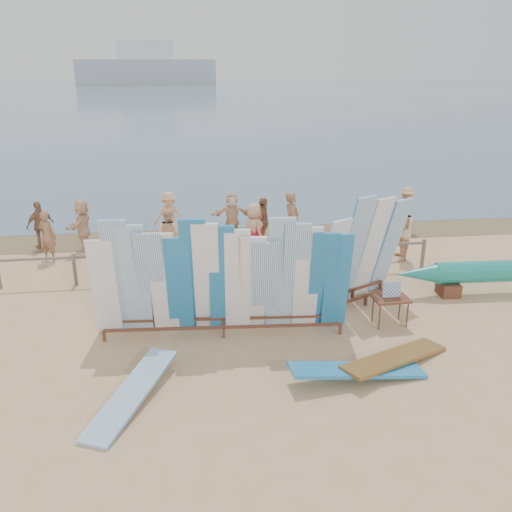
{
  "coord_description": "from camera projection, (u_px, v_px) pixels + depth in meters",
  "views": [
    {
      "loc": [
        -0.89,
        -11.37,
        5.68
      ],
      "look_at": [
        0.82,
        1.61,
        1.11
      ],
      "focal_mm": 38.0,
      "sensor_mm": 36.0,
      "label": 1
    }
  ],
  "objects": [
    {
      "name": "distant_ship",
      "position": [
        147.0,
        68.0,
        177.86
      ],
      "size": [
        45.0,
        8.0,
        14.0
      ],
      "color": "#999EA3",
      "rests_on": "ocean"
    },
    {
      "name": "beachgoer_7",
      "position": [
        292.0,
        221.0,
        17.65
      ],
      "size": [
        0.72,
        0.77,
        1.89
      ],
      "primitive_type": "imported",
      "rotation": [
        0.0,
        0.0,
        0.91
      ],
      "color": "#8C6042",
      "rests_on": "ground"
    },
    {
      "name": "stroller",
      "position": [
        295.0,
        249.0,
        16.61
      ],
      "size": [
        0.57,
        0.79,
        1.03
      ],
      "rotation": [
        0.0,
        0.0,
        0.08
      ],
      "color": "red",
      "rests_on": "ground"
    },
    {
      "name": "side_surfboard_rack",
      "position": [
        362.0,
        254.0,
        13.43
      ],
      "size": [
        2.58,
        1.81,
        2.87
      ],
      "rotation": [
        0.0,
        0.0,
        0.48
      ],
      "color": "brown",
      "rests_on": "ground"
    },
    {
      "name": "beachgoer_3",
      "position": [
        170.0,
        216.0,
        18.52
      ],
      "size": [
        1.15,
        0.59,
        1.71
      ],
      "primitive_type": "imported",
      "rotation": [
        0.0,
        0.0,
        6.16
      ],
      "color": "tan",
      "rests_on": "ground"
    },
    {
      "name": "beachgoer_11",
      "position": [
        82.0,
        225.0,
        17.59
      ],
      "size": [
        0.83,
        1.63,
        1.68
      ],
      "primitive_type": "imported",
      "rotation": [
        0.0,
        0.0,
        4.5
      ],
      "color": "beige",
      "rests_on": "ground"
    },
    {
      "name": "flat_board_e",
      "position": [
        133.0,
        401.0,
        9.75
      ],
      "size": [
        1.61,
        2.69,
        0.33
      ],
      "primitive_type": "cube",
      "rotation": [
        0.1,
        0.0,
        -0.42
      ],
      "color": "white",
      "rests_on": "ground"
    },
    {
      "name": "ground",
      "position": [
        230.0,
        325.0,
        12.63
      ],
      "size": [
        160.0,
        160.0,
        0.0
      ],
      "primitive_type": "plane",
      "color": "tan",
      "rests_on": "ground"
    },
    {
      "name": "beachgoer_2",
      "position": [
        168.0,
        233.0,
        16.87
      ],
      "size": [
        0.84,
        0.73,
        1.57
      ],
      "primitive_type": "imported",
      "rotation": [
        0.0,
        0.0,
        2.54
      ],
      "color": "beige",
      "rests_on": "ground"
    },
    {
      "name": "beachgoer_1",
      "position": [
        48.0,
        236.0,
        16.62
      ],
      "size": [
        0.65,
        0.53,
        1.58
      ],
      "primitive_type": "imported",
      "rotation": [
        0.0,
        0.0,
        2.71
      ],
      "color": "#8C6042",
      "rests_on": "ground"
    },
    {
      "name": "main_surfboard_rack",
      "position": [
        222.0,
        282.0,
        11.83
      ],
      "size": [
        5.65,
        1.1,
        2.79
      ],
      "rotation": [
        0.0,
        0.0,
        -0.07
      ],
      "color": "brown",
      "rests_on": "ground"
    },
    {
      "name": "beachgoer_4",
      "position": [
        263.0,
        223.0,
        17.73
      ],
      "size": [
        0.78,
        1.08,
        1.7
      ],
      "primitive_type": "imported",
      "rotation": [
        0.0,
        0.0,
        1.17
      ],
      "color": "#8C6042",
      "rests_on": "ground"
    },
    {
      "name": "beach_chair_right",
      "position": [
        252.0,
        252.0,
        16.69
      ],
      "size": [
        0.67,
        0.69,
        0.96
      ],
      "rotation": [
        0.0,
        0.0,
        -0.11
      ],
      "color": "red",
      "rests_on": "ground"
    },
    {
      "name": "flat_board_d",
      "position": [
        357.0,
        379.0,
        10.42
      ],
      "size": [
        2.72,
        0.78,
        0.41
      ],
      "primitive_type": "cube",
      "rotation": [
        0.13,
        0.0,
        1.65
      ],
      "color": "teal",
      "rests_on": "ground"
    },
    {
      "name": "beachgoer_9",
      "position": [
        406.0,
        209.0,
        19.67
      ],
      "size": [
        0.83,
        1.13,
        1.62
      ],
      "primitive_type": "imported",
      "rotation": [
        0.0,
        0.0,
        1.14
      ],
      "color": "tan",
      "rests_on": "ground"
    },
    {
      "name": "vendor_table",
      "position": [
        390.0,
        310.0,
        12.53
      ],
      "size": [
        0.83,
        0.6,
        1.08
      ],
      "rotation": [
        0.0,
        0.0,
        0.04
      ],
      "color": "brown",
      "rests_on": "ground"
    },
    {
      "name": "beach_chair_left",
      "position": [
        252.0,
        260.0,
        16.12
      ],
      "size": [
        0.7,
        0.71,
        0.83
      ],
      "rotation": [
        0.0,
        0.0,
        -0.41
      ],
      "color": "red",
      "rests_on": "ground"
    },
    {
      "name": "wet_sand_strip",
      "position": [
        213.0,
        235.0,
        19.36
      ],
      "size": [
        40.0,
        2.6,
        0.01
      ],
      "primitive_type": "cube",
      "color": "brown",
      "rests_on": "ground"
    },
    {
      "name": "beachgoer_5",
      "position": [
        232.0,
        215.0,
        18.97
      ],
      "size": [
        1.49,
        0.56,
        1.58
      ],
      "primitive_type": "imported",
      "rotation": [
        0.0,
        0.0,
        6.23
      ],
      "color": "beige",
      "rests_on": "ground"
    },
    {
      "name": "beachgoer_8",
      "position": [
        401.0,
        231.0,
        16.59
      ],
      "size": [
        0.58,
        0.97,
        1.89
      ],
      "primitive_type": "imported",
      "rotation": [
        0.0,
        0.0,
        4.56
      ],
      "color": "beige",
      "rests_on": "ground"
    },
    {
      "name": "flat_board_c",
      "position": [
        394.0,
        365.0,
        10.93
      ],
      "size": [
        2.62,
        1.82,
        0.33
      ],
      "primitive_type": "cube",
      "rotation": [
        0.1,
        0.0,
        2.09
      ],
      "color": "brown",
      "rests_on": "ground"
    },
    {
      "name": "beachgoer_extra_1",
      "position": [
        40.0,
        225.0,
        17.76
      ],
      "size": [
        0.97,
        0.89,
        1.57
      ],
      "primitive_type": "imported",
      "rotation": [
        0.0,
        0.0,
        3.82
      ],
      "color": "#8C6042",
      "rests_on": "ground"
    },
    {
      "name": "beachgoer_6",
      "position": [
        254.0,
        230.0,
        16.9
      ],
      "size": [
        0.7,
        0.94,
        1.73
      ],
      "primitive_type": "imported",
      "rotation": [
        0.0,
        0.0,
        1.97
      ],
      "color": "tan",
      "rests_on": "ground"
    },
    {
      "name": "fence",
      "position": [
        221.0,
        257.0,
        15.22
      ],
      "size": [
        12.08,
        0.08,
        0.9
      ],
      "color": "#6B5E51",
      "rests_on": "ground"
    },
    {
      "name": "ocean",
      "position": [
        185.0,
        92.0,
        132.42
      ],
      "size": [
        320.0,
        240.0,
        0.02
      ],
      "primitive_type": "cube",
      "color": "#47637F",
      "rests_on": "ground"
    }
  ]
}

